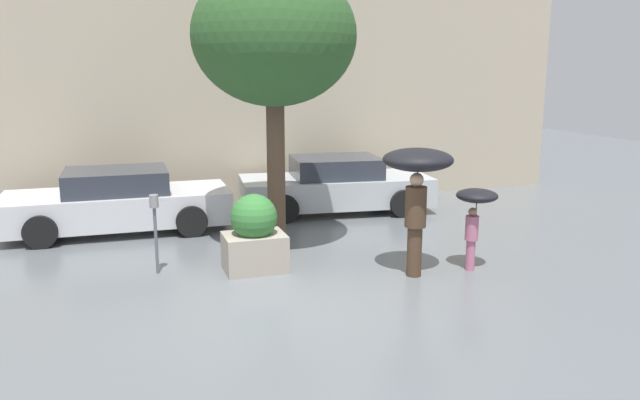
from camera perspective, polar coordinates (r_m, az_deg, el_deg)
ground_plane at (r=8.87m, az=-2.84°, el=-9.12°), size 40.00×40.00×0.00m
building_facade at (r=14.65m, az=-9.94°, el=11.04°), size 18.00×0.30×6.00m
planter_box at (r=10.01m, az=-6.03°, el=-3.21°), size 0.97×0.74×1.25m
person_adult at (r=9.69m, az=8.90°, el=2.41°), size 1.09×1.09×1.99m
person_child at (r=10.19m, az=14.04°, el=-0.52°), size 0.66×0.66×1.32m
parked_car_near at (r=13.01m, az=-18.00°, el=-0.21°), size 4.37×2.02×1.24m
parked_car_far at (r=14.11m, az=1.43°, el=1.29°), size 4.40×2.30×1.24m
street_tree at (r=10.88m, az=-4.22°, el=14.57°), size 2.79×2.79×4.91m
parking_meter at (r=10.05m, az=-14.88°, el=-1.54°), size 0.14×0.14×1.27m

